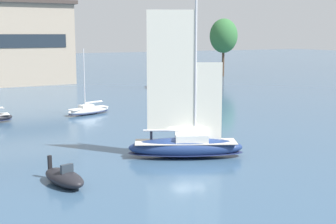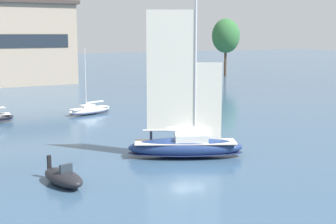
{
  "view_description": "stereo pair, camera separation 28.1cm",
  "coord_description": "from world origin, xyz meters",
  "px_view_note": "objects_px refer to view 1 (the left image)",
  "views": [
    {
      "loc": [
        -18.35,
        -31.38,
        9.74
      ],
      "look_at": [
        0.0,
        3.0,
        3.2
      ],
      "focal_mm": 50.0,
      "sensor_mm": 36.0,
      "label": 1
    },
    {
      "loc": [
        -18.1,
        -31.51,
        9.74
      ],
      "look_at": [
        0.0,
        3.0,
        3.2
      ],
      "focal_mm": 50.0,
      "sensor_mm": 36.0,
      "label": 2
    }
  ],
  "objects_px": {
    "sailboat_main": "(186,144)",
    "sailboat_moored_near_marina": "(88,110)",
    "motor_tender": "(64,178)",
    "sailboat_moored_mid_channel": "(157,84)",
    "tree_shore_left": "(224,36)",
    "tree_shore_center": "(55,27)"
  },
  "relations": [
    {
      "from": "tree_shore_left",
      "to": "tree_shore_center",
      "type": "relative_size",
      "value": 0.83
    },
    {
      "from": "tree_shore_center",
      "to": "sailboat_moored_mid_channel",
      "type": "height_order",
      "value": "tree_shore_center"
    },
    {
      "from": "tree_shore_left",
      "to": "sailboat_moored_near_marina",
      "type": "xyz_separation_m",
      "value": [
        -44.64,
        -35.75,
        -8.69
      ]
    },
    {
      "from": "sailboat_moored_mid_channel",
      "to": "motor_tender",
      "type": "relative_size",
      "value": 2.6
    },
    {
      "from": "tree_shore_left",
      "to": "sailboat_moored_mid_channel",
      "type": "bearing_deg",
      "value": -148.77
    },
    {
      "from": "tree_shore_left",
      "to": "motor_tender",
      "type": "bearing_deg",
      "value": -131.89
    },
    {
      "from": "tree_shore_center",
      "to": "sailboat_moored_mid_channel",
      "type": "xyz_separation_m",
      "value": [
        13.02,
        -19.15,
        -10.3
      ]
    },
    {
      "from": "sailboat_moored_near_marina",
      "to": "sailboat_moored_mid_channel",
      "type": "xyz_separation_m",
      "value": [
        19.75,
        20.66,
        0.23
      ]
    },
    {
      "from": "sailboat_main",
      "to": "motor_tender",
      "type": "xyz_separation_m",
      "value": [
        -10.56,
        -2.41,
        -0.5
      ]
    },
    {
      "from": "sailboat_moored_near_marina",
      "to": "tree_shore_left",
      "type": "bearing_deg",
      "value": 38.69
    },
    {
      "from": "sailboat_main",
      "to": "tree_shore_left",
      "type": "bearing_deg",
      "value": 53.0
    },
    {
      "from": "sailboat_main",
      "to": "motor_tender",
      "type": "relative_size",
      "value": 2.88
    },
    {
      "from": "sailboat_main",
      "to": "sailboat_moored_near_marina",
      "type": "bearing_deg",
      "value": 91.12
    },
    {
      "from": "tree_shore_left",
      "to": "tree_shore_center",
      "type": "bearing_deg",
      "value": 173.89
    },
    {
      "from": "sailboat_main",
      "to": "sailboat_moored_near_marina",
      "type": "xyz_separation_m",
      "value": [
        -0.45,
        22.88,
        -0.47
      ]
    },
    {
      "from": "sailboat_moored_mid_channel",
      "to": "motor_tender",
      "type": "bearing_deg",
      "value": -123.01
    },
    {
      "from": "tree_shore_left",
      "to": "sailboat_moored_mid_channel",
      "type": "distance_m",
      "value": 30.31
    },
    {
      "from": "sailboat_main",
      "to": "tree_shore_center",
      "type": "bearing_deg",
      "value": 84.28
    },
    {
      "from": "sailboat_main",
      "to": "sailboat_moored_near_marina",
      "type": "height_order",
      "value": "sailboat_main"
    },
    {
      "from": "sailboat_moored_near_marina",
      "to": "tree_shore_center",
      "type": "bearing_deg",
      "value": 80.41
    },
    {
      "from": "sailboat_main",
      "to": "motor_tender",
      "type": "bearing_deg",
      "value": -167.13
    },
    {
      "from": "motor_tender",
      "to": "tree_shore_left",
      "type": "bearing_deg",
      "value": 48.11
    }
  ]
}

